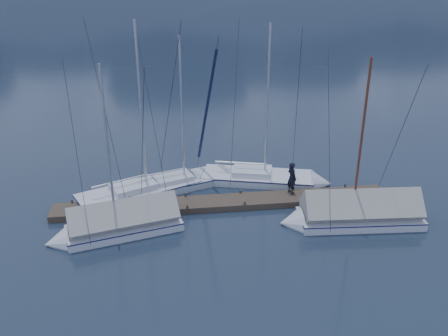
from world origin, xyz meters
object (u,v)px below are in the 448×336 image
(sailboat_covered_near, at_px, (349,215))
(sailboat_open_mid, at_px, (192,181))
(sailboat_open_right, at_px, (274,180))
(sailboat_open_left, at_px, (156,188))
(sailboat_covered_far, at_px, (113,226))
(person, at_px, (292,178))

(sailboat_covered_near, bearing_deg, sailboat_open_mid, 142.85)
(sailboat_open_mid, xyz_separation_m, sailboat_open_right, (4.79, -0.49, 0.01))
(sailboat_open_left, height_order, sailboat_covered_far, sailboat_open_left)
(sailboat_covered_near, xyz_separation_m, person, (-2.17, 3.04, 0.78))
(sailboat_open_left, distance_m, sailboat_covered_far, 4.81)
(sailboat_open_right, relative_size, person, 5.62)
(sailboat_open_mid, height_order, sailboat_open_right, sailboat_open_right)
(sailboat_open_right, height_order, sailboat_covered_near, sailboat_open_right)
(sailboat_open_left, xyz_separation_m, sailboat_open_mid, (2.13, 0.80, -0.02))
(sailboat_open_mid, bearing_deg, sailboat_covered_near, -37.15)
(sailboat_covered_far, bearing_deg, sailboat_open_right, 27.73)
(sailboat_open_left, height_order, sailboat_open_mid, sailboat_open_left)
(sailboat_open_mid, distance_m, person, 5.97)
(sailboat_open_mid, height_order, sailboat_covered_near, sailboat_open_mid)
(sailboat_open_mid, height_order, sailboat_covered_far, sailboat_open_mid)
(sailboat_open_mid, distance_m, sailboat_covered_near, 9.34)
(sailboat_covered_far, xyz_separation_m, person, (9.40, 2.58, 0.80))
(sailboat_open_left, relative_size, sailboat_covered_near, 1.14)
(sailboat_covered_near, distance_m, sailboat_covered_far, 11.58)
(sailboat_open_right, relative_size, sailboat_covered_far, 1.12)
(sailboat_open_right, xyz_separation_m, person, (0.48, -2.11, 1.06))
(sailboat_covered_far, bearing_deg, sailboat_covered_near, -2.30)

